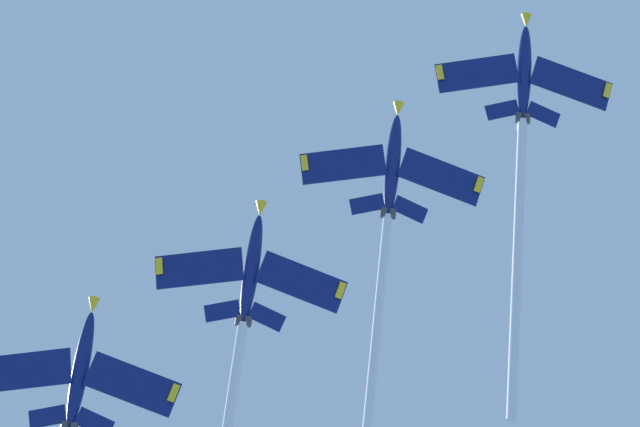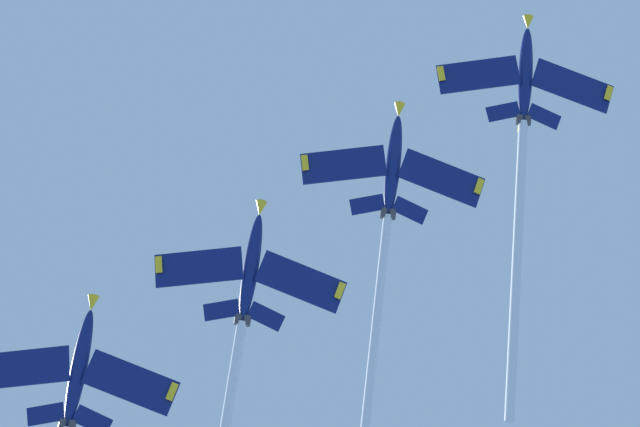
% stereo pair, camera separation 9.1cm
% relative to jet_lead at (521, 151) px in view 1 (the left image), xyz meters
% --- Properties ---
extents(jet_lead, '(41.38, 19.51, 22.28)m').
position_rel_jet_lead_xyz_m(jet_lead, '(0.00, 0.00, 0.00)').
color(jet_lead, navy).
extents(jet_second, '(43.96, 20.60, 24.47)m').
position_rel_jet_lead_xyz_m(jet_second, '(7.80, 16.57, -6.72)').
color(jet_second, navy).
extents(jet_third, '(36.67, 19.45, 20.50)m').
position_rel_jet_lead_xyz_m(jet_third, '(14.35, 32.46, -11.96)').
color(jet_third, navy).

